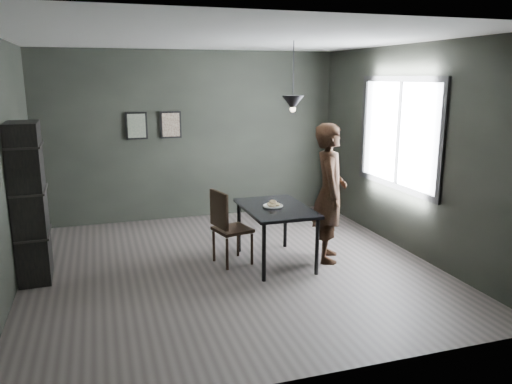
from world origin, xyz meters
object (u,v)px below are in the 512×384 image
object	(u,v)px
white_plate	(273,206)
pendant_lamp	(293,103)
wood_chair	(226,223)
shelf_unit	(29,203)
woman	(330,193)
cafe_table	(276,213)

from	to	relation	value
white_plate	pendant_lamp	distance (m)	1.33
wood_chair	shelf_unit	distance (m)	2.34
shelf_unit	white_plate	bearing A→B (deg)	-8.81
white_plate	pendant_lamp	bearing A→B (deg)	18.04
white_plate	pendant_lamp	world-z (taller)	pendant_lamp
woman	shelf_unit	xyz separation A→B (m)	(-3.63, 0.46, 0.03)
woman	cafe_table	bearing A→B (deg)	105.48
white_plate	wood_chair	world-z (taller)	wood_chair
shelf_unit	woman	bearing A→B (deg)	-8.92
white_plate	pendant_lamp	xyz separation A→B (m)	(0.29, 0.09, 1.29)
pendant_lamp	white_plate	bearing A→B (deg)	-161.96
cafe_table	white_plate	size ratio (longest dim) A/B	5.22
white_plate	wood_chair	distance (m)	0.63
white_plate	pendant_lamp	size ratio (longest dim) A/B	0.27
white_plate	shelf_unit	size ratio (longest dim) A/B	0.12
cafe_table	white_plate	world-z (taller)	white_plate
cafe_table	woman	xyz separation A→B (m)	(0.71, -0.09, 0.23)
cafe_table	pendant_lamp	world-z (taller)	pendant_lamp
woman	wood_chair	xyz separation A→B (m)	(-1.32, 0.22, -0.35)
cafe_table	white_plate	distance (m)	0.09
woman	shelf_unit	size ratio (longest dim) A/B	0.96
pendant_lamp	woman	bearing A→B (deg)	-22.91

